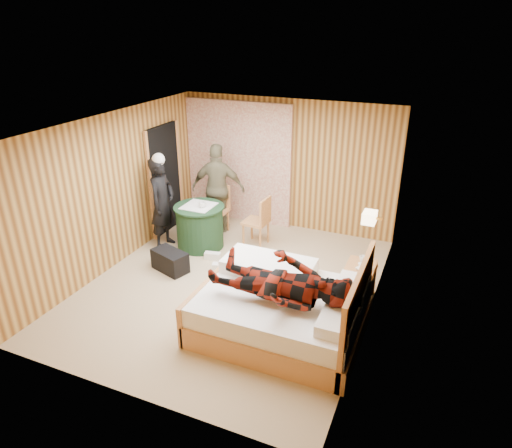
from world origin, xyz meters
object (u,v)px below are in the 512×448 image
at_px(bed, 284,309).
at_px(duffel_bag, 170,261).
at_px(nightstand, 359,282).
at_px(man_on_bed, 281,273).
at_px(round_table, 200,226).
at_px(chair_far, 218,205).
at_px(chair_near, 260,218).
at_px(wall_lamp, 370,217).
at_px(man_at_table, 218,189).
at_px(woman_standing, 162,203).

distance_m(bed, duffel_bag, 2.39).
distance_m(nightstand, man_on_bed, 1.70).
height_order(round_table, man_on_bed, man_on_bed).
bearing_deg(chair_far, duffel_bag, -91.78).
bearing_deg(chair_near, man_on_bed, 31.07).
distance_m(wall_lamp, man_at_table, 3.33).
height_order(nightstand, man_at_table, man_at_table).
relative_size(nightstand, round_table, 0.65).
bearing_deg(bed, chair_near, 119.63).
height_order(wall_lamp, bed, wall_lamp).
height_order(nightstand, chair_near, chair_near).
height_order(bed, chair_near, bed).
distance_m(chair_far, man_at_table, 0.33).
distance_m(bed, man_at_table, 3.39).
distance_m(man_at_table, man_on_bed, 3.54).
bearing_deg(chair_near, chair_far, -100.98).
bearing_deg(chair_near, nightstand, 65.29).
height_order(woman_standing, man_at_table, man_at_table).
relative_size(nightstand, chair_near, 0.63).
bearing_deg(chair_far, nightstand, -24.76).
bearing_deg(bed, duffel_bag, 161.10).
xyz_separation_m(round_table, chair_far, (-0.00, 0.71, 0.14)).
bearing_deg(bed, chair_far, 132.33).
relative_size(bed, man_on_bed, 1.19).
relative_size(round_table, man_at_table, 0.52).
relative_size(chair_far, man_at_table, 0.54).
xyz_separation_m(bed, round_table, (-2.23, 1.74, 0.07)).
bearing_deg(bed, round_table, 142.00).
height_order(chair_far, chair_near, chair_far).
bearing_deg(nightstand, bed, -123.85).
xyz_separation_m(woman_standing, man_on_bed, (2.87, -1.75, 0.17)).
bearing_deg(chair_near, man_at_table, -103.35).
xyz_separation_m(round_table, chair_near, (0.98, 0.46, 0.14)).
bearing_deg(man_at_table, man_on_bed, 115.23).
bearing_deg(man_at_table, wall_lamp, 142.38).
xyz_separation_m(chair_far, man_on_bed, (2.26, -2.68, 0.46)).
bearing_deg(wall_lamp, bed, -123.86).
distance_m(wall_lamp, woman_standing, 3.68).
bearing_deg(wall_lamp, chair_near, 153.94).
relative_size(wall_lamp, woman_standing, 0.16).
distance_m(chair_near, man_on_bed, 2.79).
bearing_deg(round_table, wall_lamp, -10.20).
bearing_deg(duffel_bag, woman_standing, 146.58).
relative_size(woman_standing, man_on_bed, 0.94).
bearing_deg(chair_far, bed, -48.66).
height_order(chair_near, man_at_table, man_at_table).
bearing_deg(chair_far, man_at_table, 87.14).
bearing_deg(chair_near, wall_lamp, 67.21).
xyz_separation_m(duffel_bag, man_on_bed, (2.29, -1.00, 0.83)).
xyz_separation_m(chair_far, chair_near, (0.98, -0.25, -0.00)).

